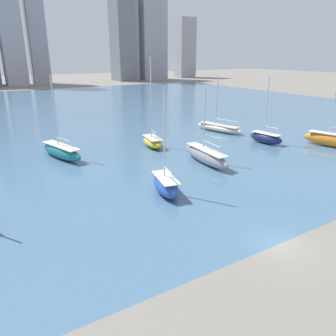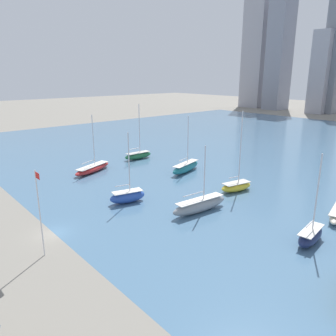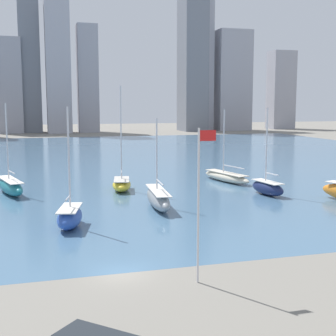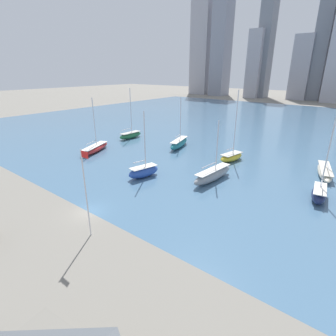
% 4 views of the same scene
% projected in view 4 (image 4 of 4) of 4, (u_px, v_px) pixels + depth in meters
% --- Properties ---
extents(ground_plane, '(500.00, 500.00, 0.00)m').
position_uv_depth(ground_plane, '(89.00, 212.00, 35.25)').
color(ground_plane, gray).
extents(harbor_water, '(180.00, 140.00, 0.00)m').
position_uv_depth(harbor_water, '(267.00, 128.00, 86.71)').
color(harbor_water, '#476B89').
rests_on(harbor_water, ground_plane).
extents(flag_pole, '(1.24, 0.14, 10.36)m').
position_uv_depth(flag_pole, '(86.00, 191.00, 28.34)').
color(flag_pole, silver).
rests_on(flag_pole, ground_plane).
extents(distant_city_skyline, '(209.14, 21.89, 73.34)m').
position_uv_depth(distant_city_skyline, '(319.00, 49.00, 153.31)').
color(distant_city_skyline, '#9E9EA8').
rests_on(distant_city_skyline, ground_plane).
extents(sailboat_red, '(6.32, 10.83, 12.25)m').
position_uv_depth(sailboat_red, '(95.00, 148.00, 60.96)').
color(sailboat_red, '#B72828').
rests_on(sailboat_red, harbor_water).
extents(sailboat_cream, '(4.68, 11.01, 11.02)m').
position_uv_depth(sailboat_cream, '(325.00, 171.00, 47.31)').
color(sailboat_cream, beige).
rests_on(sailboat_cream, harbor_water).
extents(sailboat_yellow, '(3.67, 6.80, 14.37)m').
position_uv_depth(sailboat_yellow, '(231.00, 156.00, 54.82)').
color(sailboat_yellow, yellow).
rests_on(sailboat_yellow, harbor_water).
extents(sailboat_navy, '(2.86, 6.53, 11.41)m').
position_uv_depth(sailboat_navy, '(319.00, 193.00, 38.28)').
color(sailboat_navy, '#19234C').
rests_on(sailboat_navy, harbor_water).
extents(sailboat_teal, '(4.70, 10.15, 11.99)m').
position_uv_depth(sailboat_teal, '(179.00, 143.00, 64.40)').
color(sailboat_teal, '#1E757F').
rests_on(sailboat_teal, harbor_water).
extents(sailboat_gray, '(2.88, 10.45, 10.30)m').
position_uv_depth(sailboat_gray, '(213.00, 175.00, 44.89)').
color(sailboat_gray, gray).
rests_on(sailboat_gray, harbor_water).
extents(sailboat_green, '(2.44, 7.65, 13.53)m').
position_uv_depth(sailboat_green, '(130.00, 135.00, 72.97)').
color(sailboat_green, '#236B3D').
rests_on(sailboat_green, harbor_water).
extents(sailboat_blue, '(3.54, 6.35, 11.63)m').
position_uv_depth(sailboat_blue, '(144.00, 171.00, 46.40)').
color(sailboat_blue, '#284CA8').
rests_on(sailboat_blue, harbor_water).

